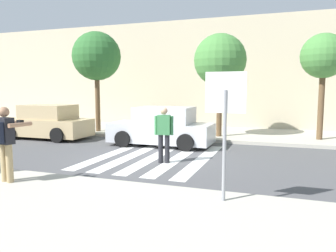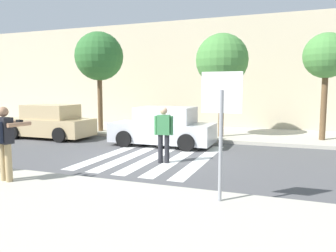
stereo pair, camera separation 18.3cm
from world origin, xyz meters
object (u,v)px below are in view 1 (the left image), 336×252
parked_car_tan (47,123)px  street_tree_west (97,57)px  pedestrian_crossing (164,132)px  street_tree_east (324,57)px  photographer_with_backpack (4,138)px  parked_car_silver (162,128)px  street_tree_center (220,61)px  stop_sign (225,108)px

parked_car_tan → street_tree_west: 4.02m
pedestrian_crossing → street_tree_west: size_ratio=0.35×
parked_car_tan → pedestrian_crossing: bearing=-23.2°
street_tree_east → pedestrian_crossing: bearing=-130.2°
photographer_with_backpack → parked_car_silver: (1.38, 6.49, -0.44)m
street_tree_center → parked_car_tan: bearing=-162.2°
stop_sign → parked_car_silver: stop_sign is taller
pedestrian_crossing → parked_car_silver: 3.12m
photographer_with_backpack → parked_car_tan: (-4.24, 6.49, -0.44)m
parked_car_tan → photographer_with_backpack: bearing=-56.8°
street_tree_west → street_tree_east: bearing=4.0°
parked_car_tan → street_tree_west: street_tree_west is taller
parked_car_tan → parked_car_silver: 5.62m
photographer_with_backpack → street_tree_center: 9.74m
parked_car_tan → street_tree_west: size_ratio=0.83×
parked_car_tan → street_tree_east: size_ratio=0.93×
parked_car_silver → photographer_with_backpack: bearing=-102.0°
photographer_with_backpack → pedestrian_crossing: 4.40m
stop_sign → street_tree_east: (2.49, 8.93, 1.65)m
stop_sign → parked_car_silver: 7.12m
street_tree_center → street_tree_east: (4.18, 0.47, 0.06)m
photographer_with_backpack → stop_sign: bearing=5.0°
photographer_with_backpack → street_tree_west: street_tree_west is taller
photographer_with_backpack → parked_car_silver: photographer_with_backpack is taller
photographer_with_backpack → pedestrian_crossing: photographer_with_backpack is taller
photographer_with_backpack → street_tree_east: (7.40, 9.36, 2.39)m
photographer_with_backpack → street_tree_center: bearing=70.1°
parked_car_silver → pedestrian_crossing: bearing=-68.4°
photographer_with_backpack → street_tree_east: 12.17m
parked_car_tan → street_tree_east: bearing=13.8°
parked_car_silver → street_tree_west: size_ratio=0.83×
street_tree_west → pedestrian_crossing: bearing=-43.1°
street_tree_west → stop_sign: bearing=-46.5°
photographer_with_backpack → street_tree_center: street_tree_center is taller
stop_sign → parked_car_tan: size_ratio=0.60×
stop_sign → parked_car_silver: size_ratio=0.60×
pedestrian_crossing → parked_car_silver: (-1.15, 2.90, -0.25)m
street_tree_center → street_tree_west: bearing=-177.6°
street_tree_east → parked_car_tan: bearing=-166.2°
parked_car_tan → street_tree_west: (1.37, 2.15, 3.11)m
pedestrian_crossing → photographer_with_backpack: bearing=-125.1°
parked_car_silver → street_tree_center: (1.84, 2.40, 2.77)m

